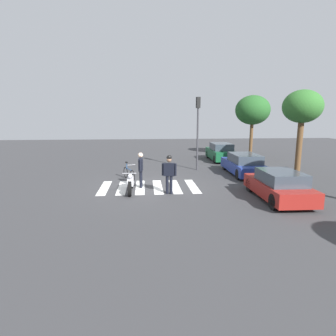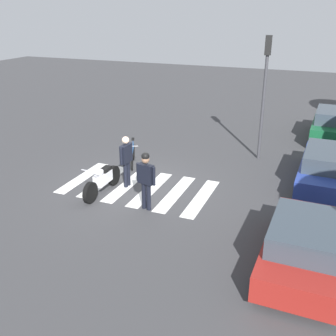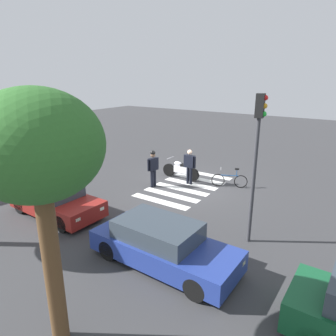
# 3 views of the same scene
# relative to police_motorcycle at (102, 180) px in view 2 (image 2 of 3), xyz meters

# --- Properties ---
(ground_plane) EXTENTS (60.00, 60.00, 0.00)m
(ground_plane) POSITION_rel_police_motorcycle_xyz_m (-0.86, 0.89, -0.47)
(ground_plane) COLOR #38383A
(police_motorcycle) EXTENTS (2.17, 0.62, 1.06)m
(police_motorcycle) POSITION_rel_police_motorcycle_xyz_m (0.00, 0.00, 0.00)
(police_motorcycle) COLOR black
(police_motorcycle) RESTS_ON ground_plane
(leaning_bicycle) EXTENTS (1.61, 0.76, 0.98)m
(leaning_bicycle) POSITION_rel_police_motorcycle_xyz_m (-2.68, -0.22, -0.11)
(leaning_bicycle) COLOR black
(leaning_bicycle) RESTS_ON ground_plane
(officer_on_foot) EXTENTS (0.31, 0.67, 1.84)m
(officer_on_foot) POSITION_rel_police_motorcycle_xyz_m (0.47, 1.81, 0.60)
(officer_on_foot) COLOR black
(officer_on_foot) RESTS_ON ground_plane
(officer_by_motorcycle) EXTENTS (0.70, 0.24, 1.78)m
(officer_by_motorcycle) POSITION_rel_police_motorcycle_xyz_m (-0.81, 0.49, 0.56)
(officer_by_motorcycle) COLOR black
(officer_by_motorcycle) RESTS_ON ground_plane
(crosswalk_stripes) EXTENTS (2.90, 4.95, 0.01)m
(crosswalk_stripes) POSITION_rel_police_motorcycle_xyz_m (-0.86, 0.89, -0.47)
(crosswalk_stripes) COLOR silver
(crosswalk_stripes) RESTS_ON ground_plane
(car_green_compact) EXTENTS (4.10, 1.77, 1.42)m
(car_green_compact) POSITION_rel_police_motorcycle_xyz_m (-9.08, 6.86, 0.20)
(car_green_compact) COLOR black
(car_green_compact) RESTS_ON ground_plane
(car_blue_hatchback) EXTENTS (4.42, 1.82, 1.30)m
(car_blue_hatchback) POSITION_rel_police_motorcycle_xyz_m (-3.57, 6.81, 0.15)
(car_blue_hatchback) COLOR black
(car_blue_hatchback) RESTS_ON ground_plane
(car_maroon_wagon) EXTENTS (3.96, 1.80, 1.28)m
(car_maroon_wagon) POSITION_rel_police_motorcycle_xyz_m (1.78, 6.46, 0.14)
(car_maroon_wagon) COLOR black
(car_maroon_wagon) RESTS_ON ground_plane
(traffic_light_pole) EXTENTS (0.34, 0.27, 4.79)m
(traffic_light_pole) POSITION_rel_police_motorcycle_xyz_m (-5.24, 4.19, 2.70)
(traffic_light_pole) COLOR #38383D
(traffic_light_pole) RESTS_ON ground_plane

